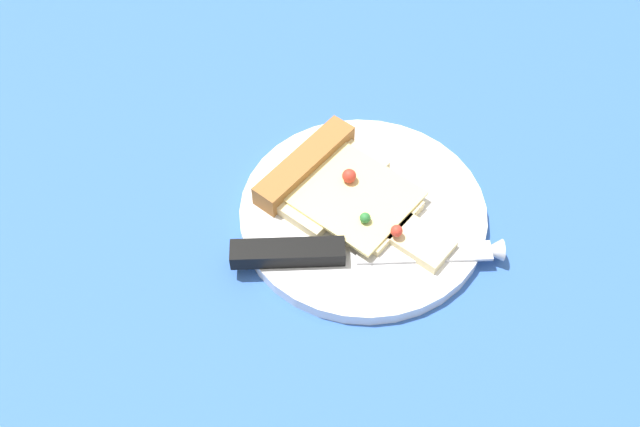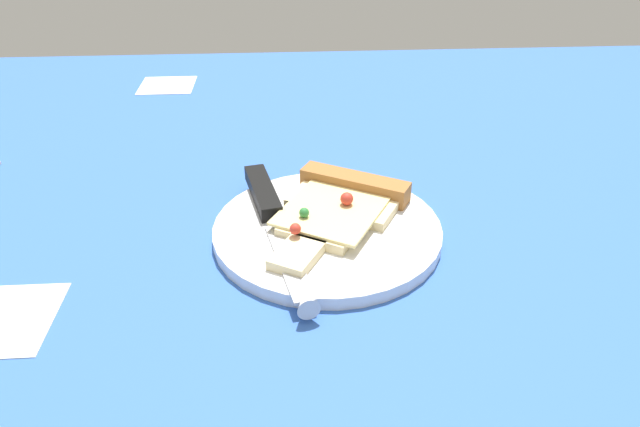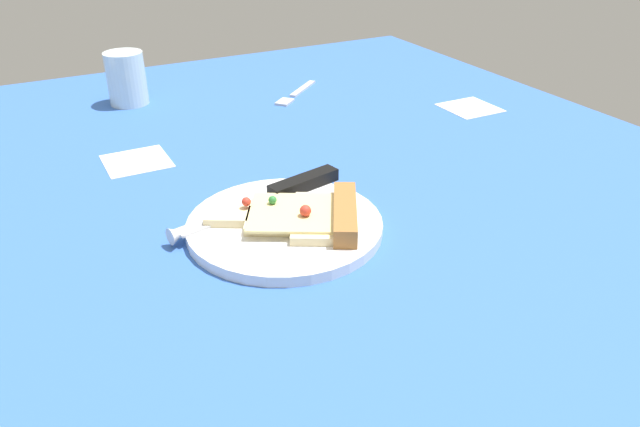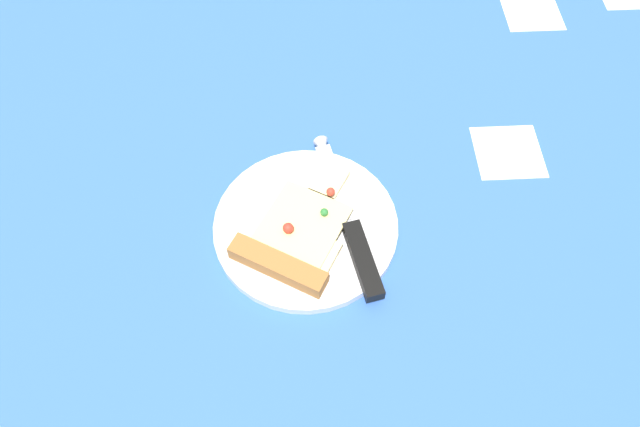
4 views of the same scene
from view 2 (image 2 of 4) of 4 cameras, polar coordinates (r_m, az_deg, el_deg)
ground_plane at (r=50.76cm, az=0.09°, el=-9.81°), size 151.84×151.84×3.00cm
plate at (r=57.27cm, az=0.73°, el=-1.69°), size 22.81×22.81×1.30cm
pizza_slice at (r=58.52cm, az=1.81°, el=0.75°), size 15.32×18.99×2.63cm
knife at (r=57.56cm, az=-4.86°, el=-0.15°), size 7.17×23.90×2.45cm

